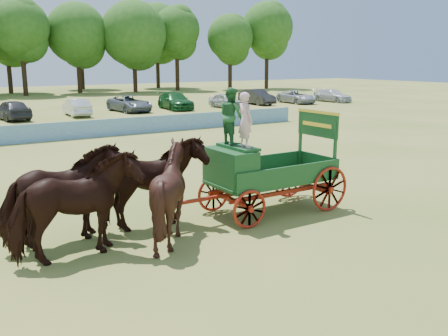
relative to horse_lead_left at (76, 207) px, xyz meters
The scene contains 8 objects.
ground 9.40m from the horse_lead_left, ahead, with size 160.00×160.00×0.00m, color #A18B48.
horse_lead_left is the anchor object (origin of this frame).
horse_lead_right 1.10m from the horse_lead_left, 90.00° to the left, with size 1.35×2.96×2.50m, color black.
horse_wheel_left 2.40m from the horse_lead_left, ahead, with size 2.02×2.27×2.51m, color black.
horse_wheel_right 2.64m from the horse_lead_left, 24.62° to the left, with size 1.35×2.96×2.50m, color black.
farm_dray 5.40m from the horse_lead_left, ahead, with size 6.00×2.00×3.79m.
sponsor_banner 19.85m from the horse_lead_left, 65.22° to the left, with size 26.00×0.08×1.05m, color #1E61A6.
parked_cars 32.05m from the horse_lead_left, 70.51° to the left, with size 55.69×7.17×1.57m.
Camera 1 is at (-12.37, -11.05, 4.56)m, focal length 40.00 mm.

